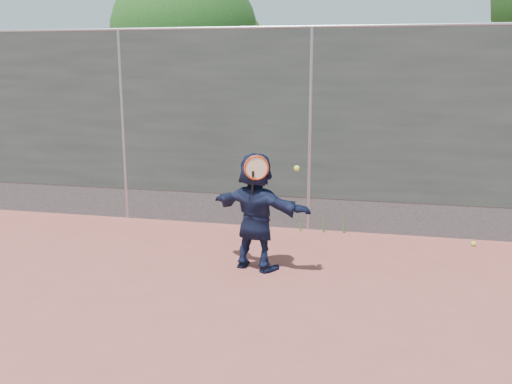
# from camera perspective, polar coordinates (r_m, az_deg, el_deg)

# --- Properties ---
(ground) EXTENTS (80.00, 80.00, 0.00)m
(ground) POSITION_cam_1_polar(r_m,az_deg,el_deg) (5.60, 0.25, -13.59)
(ground) COLOR #9E4C42
(ground) RESTS_ON ground
(player) EXTENTS (1.42, 0.85, 1.46)m
(player) POSITION_cam_1_polar(r_m,az_deg,el_deg) (6.94, -0.00, -1.95)
(player) COLOR #151C39
(player) RESTS_ON ground
(ball_ground) EXTENTS (0.07, 0.07, 0.07)m
(ball_ground) POSITION_cam_1_polar(r_m,az_deg,el_deg) (8.53, 20.92, -4.86)
(ball_ground) COLOR #C3EE34
(ball_ground) RESTS_ON ground
(fence) EXTENTS (20.00, 0.06, 3.03)m
(fence) POSITION_cam_1_polar(r_m,az_deg,el_deg) (8.52, 5.44, 6.57)
(fence) COLOR #38423D
(fence) RESTS_ON ground
(swing_action) EXTENTS (0.64, 0.16, 0.51)m
(swing_action) POSITION_cam_1_polar(r_m,az_deg,el_deg) (6.61, 0.42, 2.29)
(swing_action) COLOR red
(swing_action) RESTS_ON ground
(tree_left) EXTENTS (3.15, 3.00, 4.53)m
(tree_left) POSITION_cam_1_polar(r_m,az_deg,el_deg) (12.12, -6.34, 14.77)
(tree_left) COLOR #382314
(tree_left) RESTS_ON ground
(weed_clump) EXTENTS (0.68, 0.07, 0.30)m
(weed_clump) POSITION_cam_1_polar(r_m,az_deg,el_deg) (8.65, 7.08, -3.16)
(weed_clump) COLOR #387226
(weed_clump) RESTS_ON ground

